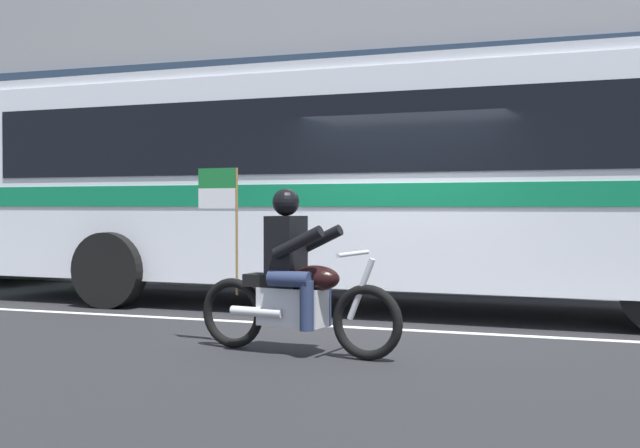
% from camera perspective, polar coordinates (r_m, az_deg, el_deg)
% --- Properties ---
extents(ground_plane, '(60.00, 60.00, 0.00)m').
position_cam_1_polar(ground_plane, '(10.07, 5.56, -6.74)').
color(ground_plane, black).
extents(sidewalk_curb, '(28.00, 3.80, 0.15)m').
position_cam_1_polar(sidewalk_curb, '(15.03, 10.27, -3.81)').
color(sidewalk_curb, gray).
rests_on(sidewalk_curb, ground_plane).
extents(lane_center_stripe, '(26.60, 0.14, 0.01)m').
position_cam_1_polar(lane_center_stripe, '(9.49, 4.68, -7.21)').
color(lane_center_stripe, silver).
rests_on(lane_center_stripe, ground_plane).
extents(transit_bus, '(12.17, 3.05, 3.22)m').
position_cam_1_polar(transit_bus, '(11.22, 5.29, 3.73)').
color(transit_bus, silver).
rests_on(transit_bus, ground_plane).
extents(motorcycle_with_rider, '(2.18, 0.68, 1.78)m').
position_cam_1_polar(motorcycle_with_rider, '(7.86, -1.76, -4.11)').
color(motorcycle_with_rider, black).
rests_on(motorcycle_with_rider, ground_plane).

